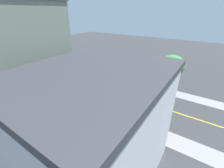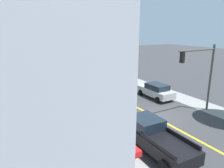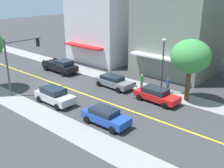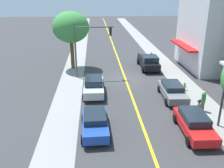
{
  "view_description": "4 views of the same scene",
  "coord_description": "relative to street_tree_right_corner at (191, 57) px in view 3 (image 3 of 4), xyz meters",
  "views": [
    {
      "loc": [
        -21.5,
        -10.22,
        14.15
      ],
      "look_at": [
        0.94,
        4.82,
        1.14
      ],
      "focal_mm": 24.42,
      "sensor_mm": 36.0,
      "label": 1
    },
    {
      "loc": [
        -11.42,
        -12.53,
        7.38
      ],
      "look_at": [
        -0.31,
        7.18,
        1.4
      ],
      "focal_mm": 32.9,
      "sensor_mm": 36.0,
      "label": 2
    },
    {
      "loc": [
        18.75,
        25.07,
        11.15
      ],
      "look_at": [
        -0.58,
        8.18,
        1.86
      ],
      "focal_mm": 43.39,
      "sensor_mm": 36.0,
      "label": 3
    },
    {
      "loc": [
        3.47,
        26.54,
        9.58
      ],
      "look_at": [
        1.86,
        4.51,
        1.12
      ],
      "focal_mm": 39.78,
      "sensor_mm": 36.0,
      "label": 4
    }
  ],
  "objects": [
    {
      "name": "blue_sedan_right_curb",
      "position": [
        9.41,
        -2.79,
        -3.88
      ],
      "size": [
        2.05,
        4.35,
        1.39
      ],
      "rotation": [
        0.0,
        0.0,
        1.59
      ],
      "color": "#1E429E",
      "rests_on": "ground"
    },
    {
      "name": "ground_plane",
      "position": [
        5.86,
        -13.84,
        -4.63
      ],
      "size": [
        140.0,
        140.0,
        0.0
      ],
      "primitive_type": "plane",
      "color": "#38383A"
    },
    {
      "name": "grey_sedan_left_curb",
      "position": [
        2.15,
        -8.18,
        -3.88
      ],
      "size": [
        2.2,
        4.77,
        1.4
      ],
      "rotation": [
        0.0,
        0.0,
        1.53
      ],
      "color": "slate",
      "rests_on": "ground"
    },
    {
      "name": "sidewalk_left",
      "position": [
        -0.24,
        -13.84,
        -4.62
      ],
      "size": [
        2.62,
        126.0,
        0.01
      ],
      "primitive_type": "cube",
      "color": "gray",
      "rests_on": "ground"
    },
    {
      "name": "silver_sedan_right_curb",
      "position": [
        9.47,
        -9.67,
        -3.79
      ],
      "size": [
        2.11,
        4.5,
        1.61
      ],
      "rotation": [
        0.0,
        0.0,
        1.56
      ],
      "color": "#B7BABF",
      "rests_on": "ground"
    },
    {
      "name": "road_centerline_stripe",
      "position": [
        5.86,
        -13.84,
        -4.63
      ],
      "size": [
        0.2,
        126.0,
        0.0
      ],
      "primitive_type": "cube",
      "color": "yellow",
      "rests_on": "ground"
    },
    {
      "name": "pale_office_building",
      "position": [
        -8.27,
        -5.8,
        3.15
      ],
      "size": [
        10.28,
        10.02,
        15.54
      ],
      "rotation": [
        0.0,
        0.0,
        -1.57
      ],
      "color": "gray",
      "rests_on": "ground"
    },
    {
      "name": "red_sedan_left_curb",
      "position": [
        2.43,
        -2.15,
        -3.86
      ],
      "size": [
        2.13,
        4.72,
        1.44
      ],
      "rotation": [
        0.0,
        0.0,
        1.54
      ],
      "color": "red",
      "rests_on": "ground"
    },
    {
      "name": "pedestrian_blue_shirt",
      "position": [
        -0.63,
        -2.62,
        -3.73
      ],
      "size": [
        0.35,
        0.35,
        1.7
      ],
      "rotation": [
        0.0,
        0.0,
        4.1
      ],
      "color": "#33384C",
      "rests_on": "ground"
    },
    {
      "name": "parking_meter",
      "position": [
        0.33,
        -5.38,
        -3.73
      ],
      "size": [
        0.12,
        0.18,
        1.36
      ],
      "color": "#4C4C51",
      "rests_on": "ground"
    },
    {
      "name": "black_pickup_truck",
      "position": [
        2.42,
        -17.52,
        -3.71
      ],
      "size": [
        2.32,
        5.68,
        1.85
      ],
      "rotation": [
        0.0,
        0.0,
        1.55
      ],
      "color": "black",
      "rests_on": "ground"
    },
    {
      "name": "fire_hydrant",
      "position": [
        0.33,
        -9.98,
        -4.2
      ],
      "size": [
        0.44,
        0.24,
        0.86
      ],
      "color": "yellow",
      "rests_on": "ground"
    },
    {
      "name": "small_dog",
      "position": [
        0.21,
        -6.48,
        -4.27
      ],
      "size": [
        0.59,
        0.66,
        0.54
      ],
      "rotation": [
        0.0,
        0.0,
        0.89
      ],
      "color": "black",
      "rests_on": "ground"
    },
    {
      "name": "street_lamp",
      "position": [
        0.2,
        -2.95,
        -0.84
      ],
      "size": [
        0.7,
        0.36,
        6.09
      ],
      "color": "#38383D",
      "rests_on": "ground"
    },
    {
      "name": "brick_apartment_block",
      "position": [
        -8.27,
        -17.53,
        0.66
      ],
      "size": [
        12.96,
        9.67,
        10.55
      ],
      "rotation": [
        0.0,
        0.0,
        -1.57
      ],
      "color": "silver",
      "rests_on": "ground"
    },
    {
      "name": "traffic_light_mast",
      "position": [
        10.09,
        -14.76,
        -0.53
      ],
      "size": [
        4.43,
        0.32,
        6.15
      ],
      "rotation": [
        0.0,
        0.0,
        3.14
      ],
      "color": "#474C47",
      "rests_on": "ground"
    },
    {
      "name": "sidewalk_right",
      "position": [
        11.96,
        -13.84,
        -4.62
      ],
      "size": [
        2.62,
        126.0,
        0.01
      ],
      "primitive_type": "cube",
      "color": "gray",
      "rests_on": "ground"
    },
    {
      "name": "pedestrian_green_shirt",
      "position": [
        0.4,
        -5.42,
        -3.69
      ],
      "size": [
        0.36,
        0.36,
        1.78
      ],
      "rotation": [
        0.0,
        0.0,
        3.26
      ],
      "color": "brown",
      "rests_on": "ground"
    },
    {
      "name": "street_tree_right_corner",
      "position": [
        0.0,
        0.0,
        0.0
      ],
      "size": [
        3.96,
        3.96,
        6.36
      ],
      "color": "brown",
      "rests_on": "ground"
    }
  ]
}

